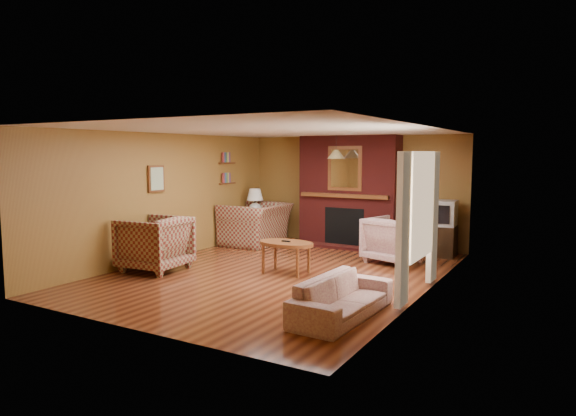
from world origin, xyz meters
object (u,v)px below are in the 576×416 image
Objects in this scene: coffee_table at (286,245)px; table_lamp at (255,201)px; plaid_loveseat at (256,224)px; tv_stand at (441,241)px; fireplace at (349,192)px; floral_sofa at (342,297)px; floral_armchair at (394,240)px; plaid_armchair at (154,243)px; crt_tv at (442,213)px; side_table at (255,228)px.

table_lamp is at bearing 132.70° from coffee_table.
plaid_loveseat is 2.29× the size of tv_stand.
fireplace is at bearing 92.62° from coffee_table.
floral_sofa is 5.75m from table_lamp.
floral_sofa is at bearing 43.62° from plaid_loveseat.
floral_armchair is 1.20m from tv_stand.
coffee_table is (2.09, 0.94, 0.01)m from plaid_armchair.
fireplace is at bearing 25.11° from floral_sofa.
fireplace is at bearing 148.49° from plaid_armchair.
plaid_loveseat is 1.50× the size of floral_armchair.
fireplace is 2.02m from floral_armchair.
plaid_armchair is at bearing -155.72° from coffee_table.
table_lamp reaches higher than crt_tv.
side_table is at bearing 0.00° from table_lamp.
crt_tv is (0.00, -0.01, 0.55)m from tv_stand.
floral_armchair reaches higher than tv_stand.
plaid_armchair is at bearing -139.44° from tv_stand.
plaid_loveseat is at bearing 9.89° from floral_armchair.
tv_stand is (3.90, 0.70, -0.15)m from plaid_loveseat.
fireplace reaches higher than floral_sofa.
tv_stand is (0.62, 1.02, -0.12)m from floral_armchair.
table_lamp is at bearing -146.47° from plaid_loveseat.
fireplace is 3.04m from coffee_table.
tv_stand reaches higher than coffee_table.
plaid_armchair reaches higher than plaid_loveseat.
fireplace is at bearing -24.74° from floral_armchair.
floral_armchair is 1.53× the size of tv_stand.
plaid_armchair is 0.61× the size of floral_sofa.
coffee_table is at bearing 68.94° from floral_armchair.
floral_sofa is (3.85, -0.70, -0.22)m from plaid_armchair.
plaid_armchair is 1.77× the size of side_table.
table_lamp reaches higher than plaid_loveseat.
plaid_loveseat reaches higher than tv_stand.
coffee_table is 3.37m from tv_stand.
side_table is (-2.10, -0.53, -0.89)m from fireplace.
fireplace is 3.94× the size of tv_stand.
crt_tv is (3.90, 0.70, 0.40)m from plaid_loveseat.
floral_sofa is (1.90, -4.60, -0.93)m from fireplace.
side_table is at bearing -165.71° from fireplace.
fireplace reaches higher than floral_armchair.
plaid_armchair reaches higher than floral_sofa.
coffee_table is (-1.76, 1.65, 0.23)m from floral_sofa.
table_lamp is (-0.25, 0.35, 0.48)m from plaid_loveseat.
floral_sofa is 2.42m from coffee_table.
coffee_table is 1.58× the size of table_lamp.
table_lamp is (-3.53, 0.67, 0.51)m from floral_armchair.
plaid_armchair is 1.05× the size of coffee_table.
plaid_armchair is at bearing -137.18° from crt_tv.
fireplace reaches higher than crt_tv.
tv_stand is 1.07× the size of crt_tv.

